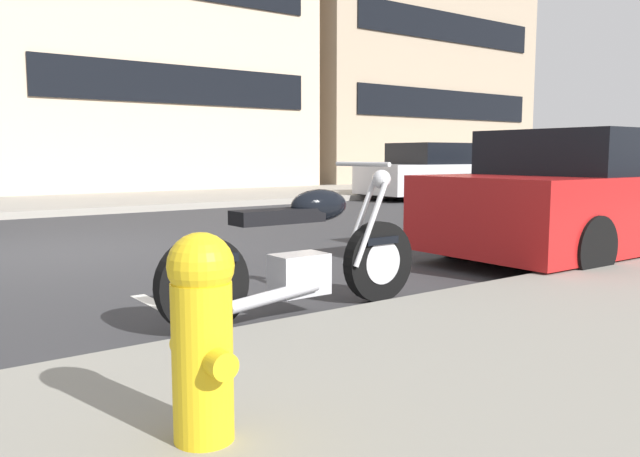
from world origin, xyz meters
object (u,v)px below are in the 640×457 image
(parked_motorcycle, at_px, (302,257))
(fire_hydrant, at_px, (202,332))
(car_opposite_curb, at_px, (434,172))
(parked_car_far_down_curb, at_px, (595,197))

(parked_motorcycle, distance_m, fire_hydrant, 2.38)
(car_opposite_curb, xyz_separation_m, fire_hydrant, (-11.67, -9.92, -0.16))
(parked_car_far_down_curb, bearing_deg, parked_motorcycle, -175.78)
(car_opposite_curb, bearing_deg, parked_motorcycle, 40.99)
(parked_motorcycle, height_order, parked_car_far_down_curb, parked_car_far_down_curb)
(parked_motorcycle, bearing_deg, car_opposite_curb, 39.24)
(parked_motorcycle, height_order, fire_hydrant, parked_motorcycle)
(parked_motorcycle, xyz_separation_m, car_opposite_curb, (10.03, 8.19, 0.27))
(parked_motorcycle, distance_m, car_opposite_curb, 12.95)
(parked_car_far_down_curb, xyz_separation_m, car_opposite_curb, (5.71, 7.93, 0.02))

